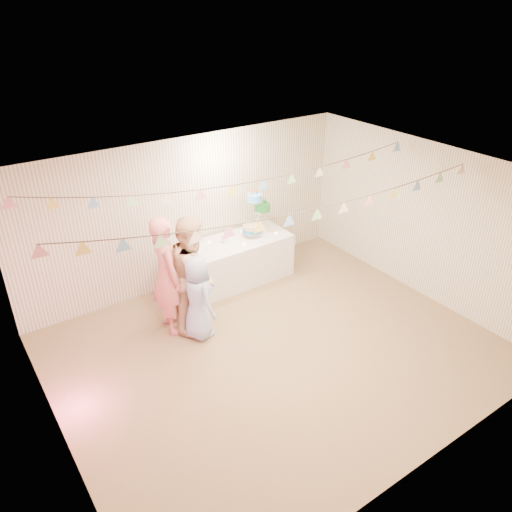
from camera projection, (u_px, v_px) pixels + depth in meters
floor at (276, 350)px, 7.27m from camera, size 6.00×6.00×0.00m
ceiling at (280, 181)px, 6.03m from camera, size 6.00×6.00×0.00m
back_wall at (190, 212)px, 8.46m from camera, size 6.00×6.00×0.00m
front_wall at (432, 380)px, 4.84m from camera, size 6.00×6.00×0.00m
left_wall at (45, 357)px, 5.15m from camera, size 5.00×5.00×0.00m
right_wall at (425, 221)px, 8.15m from camera, size 5.00×5.00×0.00m
table at (233, 262)px, 8.81m from camera, size 2.11×0.85×0.79m
cake_stand at (256, 215)px, 8.77m from camera, size 0.70×0.41×0.79m
cake_bottom at (251, 234)px, 8.79m from camera, size 0.31×0.31×0.15m
cake_middle at (262, 213)px, 8.94m from camera, size 0.27×0.27×0.22m
cake_top_tier at (255, 204)px, 8.60m from camera, size 0.25×0.25×0.19m
platter at (208, 252)px, 8.35m from camera, size 0.33×0.33×0.02m
posy at (225, 241)px, 8.58m from camera, size 0.13×0.13×0.15m
person_adult_a at (167, 275)px, 7.33m from camera, size 0.50×0.71×1.87m
person_adult_b at (193, 273)px, 7.43m from camera, size 1.10×1.12×1.82m
person_child at (198, 297)px, 7.29m from camera, size 0.48×0.68×1.34m
bunting_back at (232, 176)px, 6.95m from camera, size 5.60×1.10×0.40m
bunting_front at (289, 207)px, 6.02m from camera, size 5.60×0.90×0.36m
tealight_0 at (195, 257)px, 8.10m from camera, size 0.04×0.04×0.03m
tealight_1 at (209, 242)px, 8.57m from camera, size 0.04×0.04×0.03m
tealight_2 at (244, 244)px, 8.50m from camera, size 0.04×0.04×0.03m
tealight_3 at (242, 231)px, 8.95m from camera, size 0.04×0.04×0.03m
tealight_4 at (276, 233)px, 8.89m from camera, size 0.04×0.04×0.03m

